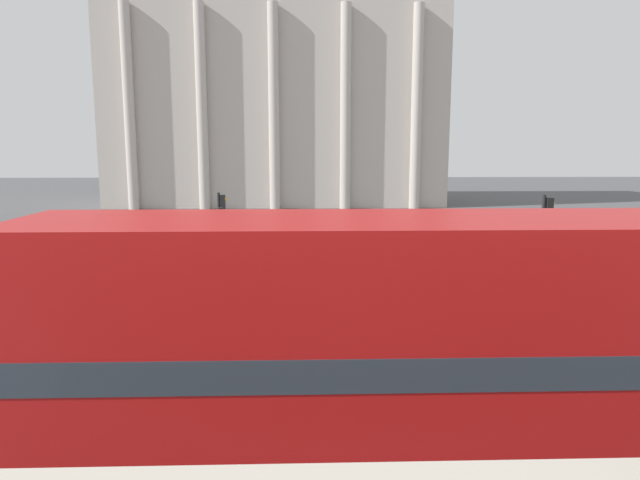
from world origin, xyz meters
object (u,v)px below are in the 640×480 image
traffic_light_near (225,268)px  pedestrian_white (321,238)px  double_decker_bus (397,346)px  car_white (520,274)px  pedestrian_olive (180,224)px  pedestrian_red (488,236)px  plaza_building_left (277,94)px  traffic_light_far (221,218)px  traffic_light_mid (544,234)px  car_black (509,248)px

traffic_light_near → pedestrian_white: 14.59m
double_decker_bus → car_white: size_ratio=2.57×
pedestrian_olive → pedestrian_red: bearing=-83.9°
plaza_building_left → pedestrian_olive: (-4.68, -22.78, -9.37)m
plaza_building_left → car_white: (10.26, -35.42, -9.59)m
car_white → traffic_light_far: bearing=-158.7°
pedestrian_olive → pedestrian_white: pedestrian_white is taller
traffic_light_mid → car_white: 2.55m
double_decker_bus → car_white: 13.87m
traffic_light_near → pedestrian_red: 17.82m
plaza_building_left → double_decker_bus: bearing=-85.5°
traffic_light_far → pedestrian_red: bearing=8.0°
car_white → pedestrian_olive: 19.57m
car_black → pedestrian_red: pedestrian_red is taller
traffic_light_near → traffic_light_mid: 11.14m
traffic_light_near → plaza_building_left: bearing=90.8°
traffic_light_mid → pedestrian_white: 11.28m
plaza_building_left → car_white: 38.10m
traffic_light_mid → pedestrian_olive: bearing=135.9°
pedestrian_red → pedestrian_olive: bearing=155.2°
double_decker_bus → pedestrian_olive: (-8.39, 24.76, -1.46)m
plaza_building_left → traffic_light_far: bearing=-92.3°
traffic_light_mid → car_white: (0.01, 1.85, -1.75)m
car_black → traffic_light_near: bearing=-101.3°
traffic_light_far → car_white: 12.63m
car_black → car_white: bearing=-75.7°
traffic_light_mid → car_black: size_ratio=0.89×
car_black → pedestrian_olive: bearing=-174.0°
traffic_light_far → pedestrian_white: traffic_light_far is taller
car_white → pedestrian_red: (1.03, 6.77, 0.35)m
car_white → pedestrian_olive: pedestrian_olive is taller
car_white → pedestrian_white: bearing=-179.5°
double_decker_bus → pedestrian_white: double_decker_bus is taller
traffic_light_far → pedestrian_white: bearing=22.4°
pedestrian_olive → traffic_light_mid: bearing=-107.9°
traffic_light_near → traffic_light_far: (-1.83, 12.41, -0.38)m
traffic_light_near → pedestrian_olive: (-5.27, 20.04, -1.64)m
traffic_light_mid → traffic_light_near: bearing=-150.1°
double_decker_bus → car_black: size_ratio=2.57×
pedestrian_white → pedestrian_olive: bearing=-81.1°
double_decker_bus → car_black: bearing=69.5°
traffic_light_near → pedestrian_olive: traffic_light_near is taller
traffic_light_mid → car_white: size_ratio=0.89×
traffic_light_mid → car_white: traffic_light_mid is taller
pedestrian_white → pedestrian_red: pedestrian_red is taller
double_decker_bus → pedestrian_olive: 26.18m
double_decker_bus → traffic_light_mid: (6.54, 10.26, 0.07)m
traffic_light_mid → traffic_light_far: traffic_light_mid is taller
double_decker_bus → traffic_light_near: (-3.12, 4.72, 0.18)m
plaza_building_left → traffic_light_mid: plaza_building_left is taller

